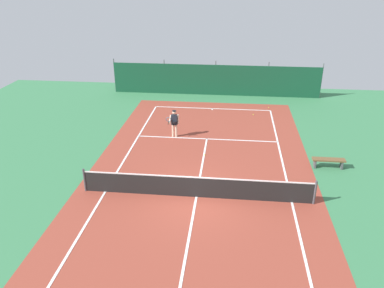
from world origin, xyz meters
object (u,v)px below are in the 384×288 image
Objects in this scene: tennis_net at (196,187)px; tennis_ball_by_sideline at (205,155)px; tennis_ball_midcourt at (253,115)px; tennis_ball_near_player at (268,108)px; parked_car at (204,77)px; tennis_player at (174,122)px; courtside_bench at (329,161)px.

tennis_net reaches higher than tennis_ball_by_sideline.
tennis_ball_midcourt is at bearing 66.94° from tennis_ball_by_sideline.
tennis_net is 153.33× the size of tennis_ball_near_player.
tennis_ball_midcourt is 7.24m from tennis_ball_by_sideline.
parked_car is at bearing 93.50° from tennis_net.
tennis_net is at bearing -104.84° from tennis_ball_midcourt.
tennis_net is 153.33× the size of tennis_ball_by_sideline.
tennis_ball_midcourt is 7.84m from parked_car.
parked_car reaches higher than tennis_net.
tennis_player is 8.84m from courtside_bench.
tennis_net is 6.17× the size of tennis_player.
parked_car is 15.95m from courtside_bench.
tennis_ball_near_player is at bearing 72.16° from tennis_net.
tennis_ball_near_player is at bearing -134.65° from tennis_player.
tennis_ball_near_player is (5.97, 5.92, -0.93)m from tennis_player.
tennis_ball_by_sideline is (0.04, 4.20, -0.48)m from tennis_net.
tennis_ball_midcourt is at bearing -137.75° from tennis_player.
parked_car reaches higher than tennis_ball_by_sideline.
tennis_ball_near_player is (4.02, 12.48, -0.48)m from tennis_net.
courtside_bench is at bearing 28.69° from tennis_net.
tennis_player reaches higher than tennis_ball_midcourt.
tennis_ball_near_player is 7.25m from parked_car.
tennis_player is 3.23m from tennis_ball_by_sideline.
tennis_player is 1.03× the size of courtside_bench.
tennis_player is at bearing -135.22° from tennis_ball_near_player.
parked_car reaches higher than tennis_player.
tennis_ball_near_player is 0.04× the size of courtside_bench.
tennis_ball_by_sideline is (-2.84, -6.66, 0.00)m from tennis_ball_midcourt.
parked_car is at bearing 120.48° from tennis_ball_midcourt.
parked_car is (-1.12, 13.38, 0.81)m from tennis_ball_by_sideline.
tennis_ball_midcourt is (-1.14, -1.62, 0.00)m from tennis_ball_near_player.
tennis_ball_by_sideline is at bearing -115.63° from tennis_ball_near_player.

